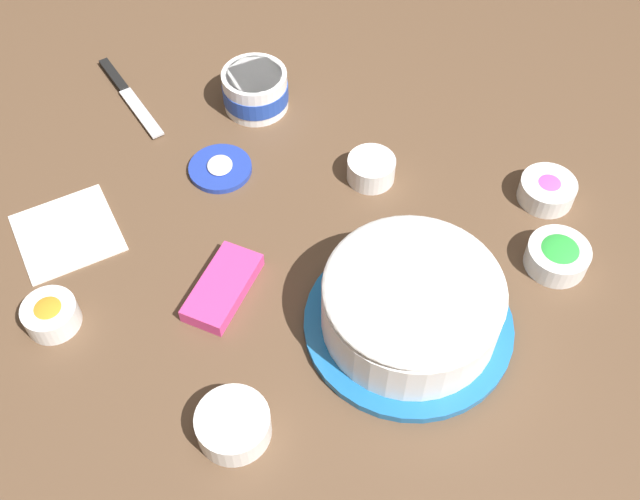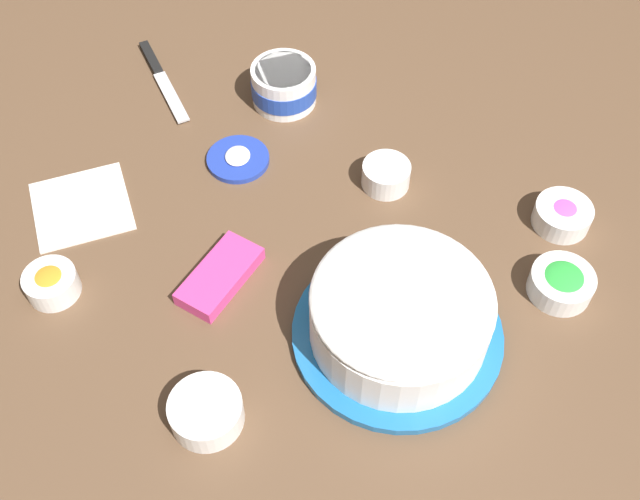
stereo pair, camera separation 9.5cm
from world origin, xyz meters
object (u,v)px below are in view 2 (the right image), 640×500
object	(u,v)px
sprinkle_bowl_orange	(51,283)
paper_napkin	(81,206)
sprinkle_bowl_yellow	(386,175)
sprinkle_bowl_rainbow	(563,214)
frosted_cake	(400,316)
sprinkle_bowl_green	(562,282)
sprinkle_bowl_blue	(206,411)
frosting_tub_lid	(238,159)
candy_box_lower	(220,276)
spreading_knife	(159,74)
frosting_tub	(284,85)

from	to	relation	value
sprinkle_bowl_orange	paper_napkin	world-z (taller)	sprinkle_bowl_orange
sprinkle_bowl_yellow	sprinkle_bowl_rainbow	distance (m)	0.29
sprinkle_bowl_orange	frosted_cake	bearing A→B (deg)	85.41
sprinkle_bowl_green	sprinkle_bowl_blue	distance (m)	0.54
frosted_cake	frosting_tub_lid	size ratio (longest dim) A/B	2.83
frosting_tub_lid	sprinkle_bowl_yellow	bearing A→B (deg)	82.61
frosted_cake	sprinkle_bowl_rainbow	distance (m)	0.34
sprinkle_bowl_orange	sprinkle_bowl_blue	size ratio (longest dim) A/B	0.80
frosted_cake	sprinkle_bowl_orange	size ratio (longest dim) A/B	3.82
sprinkle_bowl_rainbow	frosted_cake	bearing A→B (deg)	-48.34
sprinkle_bowl_blue	candy_box_lower	xyz separation A→B (m)	(-0.22, -0.02, -0.01)
spreading_knife	paper_napkin	bearing A→B (deg)	-10.95
sprinkle_bowl_blue	frosting_tub	bearing A→B (deg)	176.41
candy_box_lower	paper_napkin	size ratio (longest dim) A/B	0.94
frosting_tub	spreading_knife	size ratio (longest dim) A/B	0.54
sprinkle_bowl_blue	sprinkle_bowl_orange	bearing A→B (deg)	-125.51
frosting_tub_lid	sprinkle_bowl_orange	distance (m)	0.37
sprinkle_bowl_yellow	paper_napkin	bearing A→B (deg)	-79.94
frosted_cake	paper_napkin	distance (m)	0.55
spreading_knife	paper_napkin	size ratio (longest dim) A/B	1.43
sprinkle_bowl_rainbow	paper_napkin	bearing A→B (deg)	-88.27
sprinkle_bowl_orange	spreading_knife	bearing A→B (deg)	173.02
frosted_cake	frosting_tub_lid	bearing A→B (deg)	-139.85
frosting_tub	candy_box_lower	size ratio (longest dim) A/B	0.83
frosting_tub_lid	sprinkle_bowl_rainbow	bearing A→B (deg)	79.71
sprinkle_bowl_green	frosting_tub	bearing A→B (deg)	-130.54
frosting_tub_lid	paper_napkin	distance (m)	0.27
frosting_tub_lid	paper_napkin	world-z (taller)	frosting_tub_lid
frosted_cake	sprinkle_bowl_blue	world-z (taller)	frosted_cake
sprinkle_bowl_blue	sprinkle_bowl_green	bearing A→B (deg)	116.26
frosting_tub	frosting_tub_lid	bearing A→B (deg)	-22.06
frosting_tub	candy_box_lower	bearing A→B (deg)	-7.89
frosting_tub	sprinkle_bowl_yellow	size ratio (longest dim) A/B	1.47
sprinkle_bowl_green	sprinkle_bowl_yellow	distance (m)	0.33
sprinkle_bowl_green	sprinkle_bowl_yellow	world-z (taller)	same
sprinkle_bowl_rainbow	candy_box_lower	xyz separation A→B (m)	(0.15, -0.52, -0.01)
sprinkle_bowl_green	spreading_knife	bearing A→B (deg)	-122.15
sprinkle_bowl_green	sprinkle_bowl_orange	bearing A→B (deg)	-85.79
frosted_cake	frosting_tub	world-z (taller)	frosted_cake
frosted_cake	frosting_tub_lid	xyz separation A→B (m)	(-0.32, -0.27, -0.05)
frosting_tub_lid	sprinkle_bowl_orange	world-z (taller)	sprinkle_bowl_orange
frosted_cake	frosting_tub	bearing A→B (deg)	-156.38
sprinkle_bowl_rainbow	candy_box_lower	world-z (taller)	sprinkle_bowl_rainbow
sprinkle_bowl_blue	sprinkle_bowl_rainbow	distance (m)	0.63
candy_box_lower	frosting_tub_lid	bearing A→B (deg)	-150.84
frosting_tub	paper_napkin	xyz separation A→B (m)	(0.27, -0.30, -0.03)
sprinkle_bowl_orange	sprinkle_bowl_blue	bearing A→B (deg)	54.49
frosting_tub_lid	sprinkle_bowl_rainbow	size ratio (longest dim) A/B	1.17
paper_napkin	sprinkle_bowl_blue	bearing A→B (deg)	37.01
frosting_tub	candy_box_lower	world-z (taller)	frosting_tub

